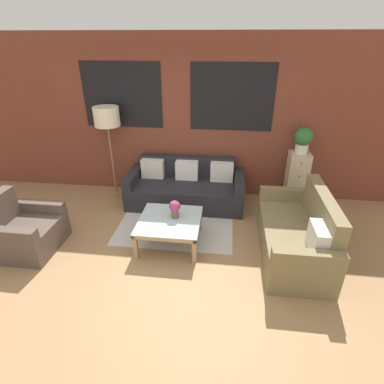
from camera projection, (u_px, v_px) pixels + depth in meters
name	position (u px, v px, depth m)	size (l,w,h in m)	color
ground_plane	(148.00, 275.00, 3.81)	(16.00, 16.00, 0.00)	#9E754C
wall_back_brick	(177.00, 119.00, 5.32)	(8.40, 0.09, 2.80)	brown
rug	(177.00, 222.00, 4.90)	(1.82, 1.45, 0.00)	#BCB7B2
couch_dark	(186.00, 188.00, 5.38)	(2.03, 0.88, 0.78)	#232328
settee_vintage	(297.00, 235.00, 4.05)	(0.80, 1.69, 0.92)	olive
armchair_corner	(25.00, 231.00, 4.19)	(0.80, 0.85, 0.84)	brown
coffee_table	(170.00, 223.00, 4.26)	(0.87, 0.87, 0.40)	silver
floor_lamp	(107.00, 119.00, 5.16)	(0.44, 0.44, 1.65)	olive
drawer_cabinet	(296.00, 178.00, 5.29)	(0.34, 0.36, 0.95)	#C6B793
potted_plant	(303.00, 139.00, 4.96)	(0.30, 0.30, 0.44)	silver
flower_vase	(175.00, 208.00, 4.22)	(0.16, 0.16, 0.26)	brown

